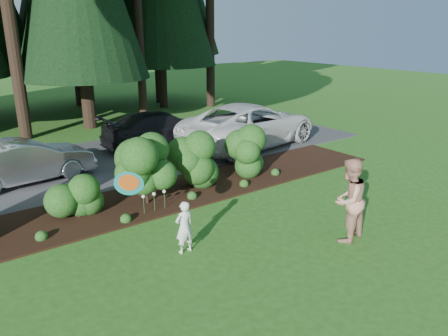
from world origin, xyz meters
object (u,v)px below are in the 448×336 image
Objects in this scene: child at (184,227)px; frisbee at (129,183)px; adult at (348,200)px; car_white_suv at (250,124)px; car_silver_wagon at (25,161)px; car_dark_suv at (161,129)px.

child is 1.70m from frisbee.
child is 3.66m from adult.
car_silver_wagon is at bearing 76.42° from car_white_suv.
car_silver_wagon is 2.12× the size of adult.
adult reaches higher than car_dark_suv.
frisbee is at bearing 178.47° from car_silver_wagon.
adult is (-3.50, -7.56, 0.08)m from car_white_suv.
car_silver_wagon is 9.60m from adult.
child is (1.61, -6.61, -0.12)m from car_silver_wagon.
adult reaches higher than car_silver_wagon.
adult is (4.84, -8.29, 0.26)m from car_silver_wagon.
car_white_suv is (8.34, -0.72, 0.18)m from car_silver_wagon.
car_silver_wagon is at bearing -78.25° from child.
child is (-3.82, -7.93, -0.14)m from car_dark_suv.
car_silver_wagon is 3.49× the size of child.
frisbee is (-4.99, -7.91, 1.10)m from car_dark_suv.
car_dark_suv is at bearing 57.79° from frisbee.
car_dark_suv is (5.43, 1.33, 0.02)m from car_silver_wagon.
frisbee is at bearing 146.87° from car_dark_suv.
car_silver_wagon is 0.85× the size of car_dark_suv.
car_silver_wagon is 5.59m from car_dark_suv.
frisbee reaches higher than child.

